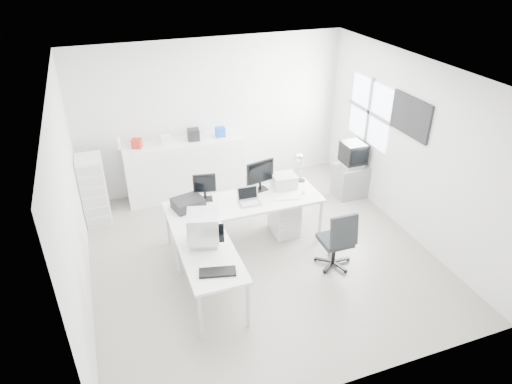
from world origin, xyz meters
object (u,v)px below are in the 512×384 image
object	(u,v)px
side_desk	(211,277)
tv_cabinet	(350,181)
crt_tv	(353,155)
crt_monitor	(203,227)
office_chair	(335,238)
main_desk	(245,222)
drawer_pedestal	(284,216)
inkjet_printer	(188,203)
lcd_monitor_large	(260,176)
lcd_monitor_small	(205,187)
laser_printer	(284,181)
filing_cabinet	(94,190)
laptop	(250,198)
sideboard	(185,168)

from	to	relation	value
side_desk	tv_cabinet	size ratio (longest dim) A/B	2.30
crt_tv	tv_cabinet	bearing A→B (deg)	0.00
crt_monitor	office_chair	distance (m)	1.97
main_desk	drawer_pedestal	distance (m)	0.71
side_desk	inkjet_printer	bearing A→B (deg)	90.00
lcd_monitor_large	crt_monitor	distance (m)	1.63
lcd_monitor_small	laser_printer	xyz separation A→B (m)	(1.30, -0.03, -0.11)
side_desk	inkjet_printer	xyz separation A→B (m)	(0.00, 1.20, 0.45)
main_desk	side_desk	xyz separation A→B (m)	(-0.85, -1.10, 0.00)
tv_cabinet	inkjet_printer	bearing A→B (deg)	-168.55
lcd_monitor_small	tv_cabinet	xyz separation A→B (m)	(2.88, 0.49, -0.66)
main_desk	office_chair	size ratio (longest dim) A/B	2.48
side_desk	lcd_monitor_small	size ratio (longest dim) A/B	3.22
filing_cabinet	crt_monitor	bearing A→B (deg)	-60.26
drawer_pedestal	laptop	size ratio (longest dim) A/B	1.84
inkjet_printer	crt_tv	size ratio (longest dim) A/B	0.87
crt_monitor	tv_cabinet	distance (m)	3.63
drawer_pedestal	crt_monitor	world-z (taller)	crt_monitor
office_chair	lcd_monitor_large	bearing A→B (deg)	120.03
lcd_monitor_small	laptop	bearing A→B (deg)	-19.47
laser_printer	crt_monitor	bearing A→B (deg)	-141.29
laser_printer	tv_cabinet	size ratio (longest dim) A/B	0.61
inkjet_printer	tv_cabinet	size ratio (longest dim) A/B	0.72
crt_tv	drawer_pedestal	bearing A→B (deg)	-156.97
lcd_monitor_large	laptop	world-z (taller)	lcd_monitor_large
laptop	crt_tv	size ratio (longest dim) A/B	0.65
drawer_pedestal	office_chair	size ratio (longest dim) A/B	0.62
laser_printer	crt_tv	xyz separation A→B (m)	(1.58, 0.52, -0.02)
inkjet_printer	lcd_monitor_small	xyz separation A→B (m)	(0.30, 0.15, 0.14)
crt_tv	sideboard	world-z (taller)	sideboard
filing_cabinet	lcd_monitor_large	bearing A→B (deg)	-25.55
crt_monitor	sideboard	bearing A→B (deg)	98.44
side_desk	crt_tv	distance (m)	3.71
side_desk	inkjet_printer	distance (m)	1.28
sideboard	side_desk	bearing A→B (deg)	-96.06
laptop	filing_cabinet	size ratio (longest dim) A/B	0.27
sideboard	main_desk	bearing A→B (deg)	-73.60
lcd_monitor_large	filing_cabinet	size ratio (longest dim) A/B	0.42
drawer_pedestal	lcd_monitor_large	bearing A→B (deg)	150.26
drawer_pedestal	lcd_monitor_small	world-z (taller)	lcd_monitor_small
laptop	filing_cabinet	xyz separation A→B (m)	(-2.22, 1.55, -0.26)
side_desk	lcd_monitor_small	distance (m)	1.50
lcd_monitor_large	tv_cabinet	world-z (taller)	lcd_monitor_large
lcd_monitor_small	laptop	size ratio (longest dim) A/B	1.33
laptop	laser_printer	distance (m)	0.77
inkjet_printer	lcd_monitor_small	distance (m)	0.36
lcd_monitor_small	office_chair	xyz separation A→B (m)	(1.60, -1.26, -0.48)
laptop	sideboard	world-z (taller)	sideboard
lcd_monitor_small	side_desk	bearing A→B (deg)	-91.75
lcd_monitor_small	office_chair	size ratio (longest dim) A/B	0.45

